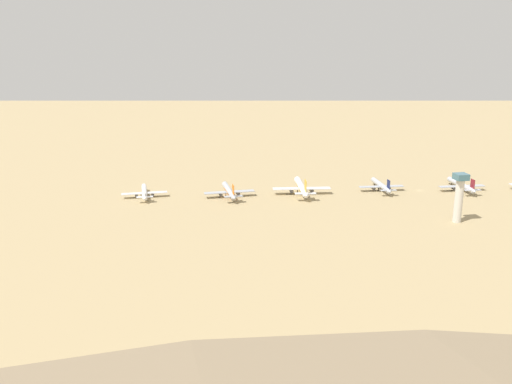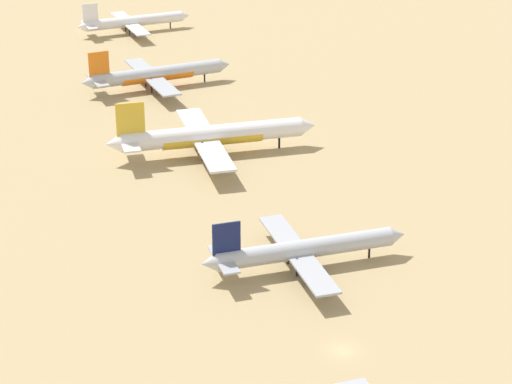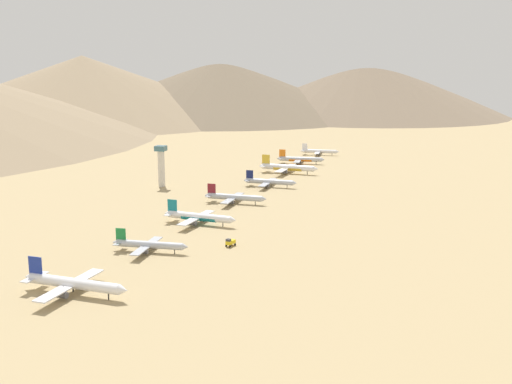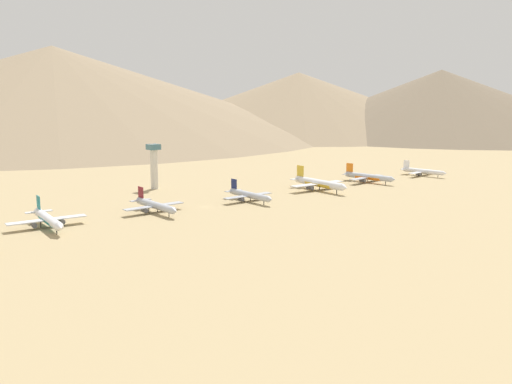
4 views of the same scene
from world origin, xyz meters
name	(u,v)px [view 4 (image 4 of 4)]	position (x,y,z in m)	size (l,w,h in m)	color
ground_plane	(206,207)	(0.00, 0.00, 0.00)	(2321.05, 2321.05, 0.00)	tan
parked_jet_2	(48,219)	(-10.03, -82.67, 4.17)	(43.37, 35.42, 12.52)	white
parked_jet_3	(155,205)	(-4.98, -28.97, 3.97)	(40.86, 33.18, 11.79)	#B2B7C1
parked_jet_4	(249,195)	(5.01, 27.33, 3.83)	(39.50, 32.11, 11.39)	#B2B7C1
parked_jet_5	(319,183)	(7.40, 85.20, 4.75)	(49.54, 40.40, 14.29)	white
parked_jet_6	(368,177)	(9.22, 135.68, 4.09)	(42.61, 34.57, 12.30)	#B2B7C1
parked_jet_7	(422,171)	(18.26, 192.59, 3.67)	(37.76, 30.62, 10.90)	white
control_tower	(154,164)	(-69.64, 11.76, 16.29)	(7.20, 7.20, 29.17)	beige
desert_hill_0	(298,103)	(-407.81, 514.53, 50.46)	(573.68, 573.68, 100.92)	#8C775B
desert_hill_2	(440,102)	(-211.07, 633.09, 51.18)	(533.42, 533.42, 102.36)	#70604C
desert_hill_3	(54,91)	(-608.46, 174.48, 68.66)	(868.99, 868.99, 137.33)	#8C775B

